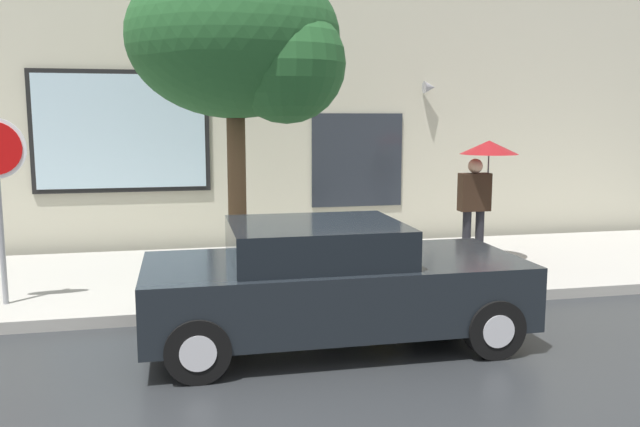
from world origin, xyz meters
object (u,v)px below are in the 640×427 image
fire_hydrant (381,255)px  pedestrian_with_umbrella (483,168)px  street_tree (245,44)px  parked_car (331,283)px

fire_hydrant → pedestrian_with_umbrella: size_ratio=0.39×
fire_hydrant → street_tree: size_ratio=0.17×
parked_car → pedestrian_with_umbrella: 4.39m
fire_hydrant → street_tree: (-1.93, 0.11, 2.97)m
pedestrian_with_umbrella → street_tree: size_ratio=0.44×
parked_car → pedestrian_with_umbrella: bearing=41.7°
street_tree → pedestrian_with_umbrella: bearing=10.2°
parked_car → street_tree: size_ratio=0.92×
street_tree → fire_hydrant: bearing=-3.1°
fire_hydrant → street_tree: bearing=176.9°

